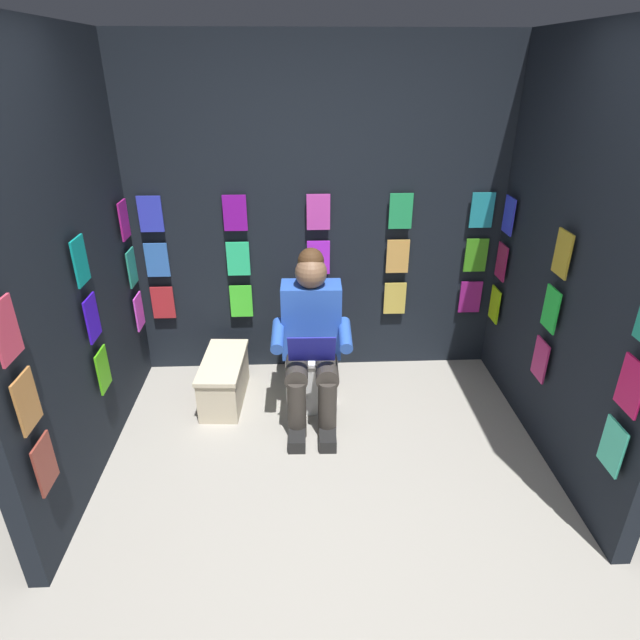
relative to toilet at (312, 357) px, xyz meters
name	(u,v)px	position (x,y,z in m)	size (l,w,h in m)	color
ground_plane	(336,576)	(-0.07, 1.57, -0.33)	(30.00, 30.00, 0.00)	#9E998E
display_wall_back	(318,217)	(-0.07, -0.51, 0.90)	(2.86, 0.14, 2.47)	black
display_wall_left	(575,263)	(-1.50, 0.56, 0.90)	(0.14, 2.04, 2.47)	black
display_wall_right	(67,271)	(1.36, 0.56, 0.90)	(0.14, 2.04, 2.47)	black
toilet	(312,357)	(0.00, 0.00, 0.00)	(0.41, 0.56, 0.77)	white
person_reading	(312,339)	(0.01, 0.23, 0.27)	(0.53, 0.69, 1.19)	blue
comic_longbox_near	(224,380)	(0.64, 0.03, -0.16)	(0.33, 0.65, 0.34)	beige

